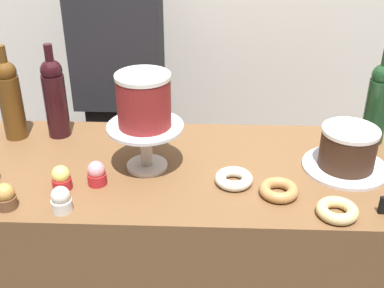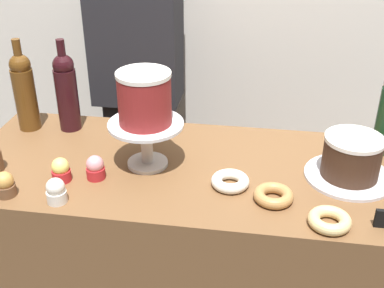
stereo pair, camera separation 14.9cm
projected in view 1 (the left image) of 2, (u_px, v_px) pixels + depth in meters
name	position (u px, v px, depth m)	size (l,w,h in m)	color
display_counter	(192.00, 275.00, 1.75)	(1.44, 0.60, 0.91)	brown
cake_stand_pedestal	(146.00, 139.00, 1.48)	(0.23, 0.23, 0.15)	silver
white_layer_cake	(144.00, 100.00, 1.42)	(0.16, 0.16, 0.16)	maroon
silver_serving_platter	(345.00, 167.00, 1.52)	(0.26, 0.26, 0.01)	silver
chocolate_round_cake	(348.00, 147.00, 1.49)	(0.17, 0.17, 0.13)	#3D2619
wine_bottle_amber	(10.00, 98.00, 1.64)	(0.08, 0.08, 0.33)	#5B3814
wine_bottle_green	(378.00, 102.00, 1.61)	(0.08, 0.08, 0.33)	#193D1E
wine_bottle_dark_red	(55.00, 97.00, 1.65)	(0.08, 0.08, 0.33)	black
cupcake_strawberry	(97.00, 174.00, 1.43)	(0.06, 0.06, 0.07)	red
cupcake_lemon	(61.00, 178.00, 1.41)	(0.06, 0.06, 0.07)	red
cupcake_caramel	(6.00, 197.00, 1.33)	(0.06, 0.06, 0.07)	brown
cupcake_vanilla	(61.00, 200.00, 1.32)	(0.06, 0.06, 0.07)	white
donut_maple	(279.00, 190.00, 1.39)	(0.11, 0.11, 0.03)	#B27F47
donut_sugar	(234.00, 179.00, 1.44)	(0.11, 0.11, 0.03)	silver
donut_glazed	(337.00, 211.00, 1.31)	(0.11, 0.11, 0.03)	#E0C17F
barista_figure	(122.00, 104.00, 2.12)	(0.36, 0.22, 1.60)	black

